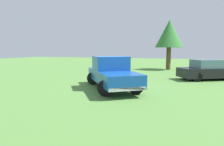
# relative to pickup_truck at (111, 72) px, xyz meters

# --- Properties ---
(ground_plane) EXTENTS (80.00, 80.00, 0.00)m
(ground_plane) POSITION_rel_pickup_truck_xyz_m (0.13, -0.34, -0.94)
(ground_plane) COLOR #54843D
(pickup_truck) EXTENTS (4.42, 5.12, 1.82)m
(pickup_truck) POSITION_rel_pickup_truck_xyz_m (0.00, 0.00, 0.00)
(pickup_truck) COLOR black
(pickup_truck) RESTS_ON ground_plane
(sedan_near) EXTENTS (4.64, 3.59, 1.48)m
(sedan_near) POSITION_rel_pickup_truck_xyz_m (-5.64, -5.46, -0.26)
(sedan_near) COLOR black
(sedan_near) RESTS_ON ground_plane
(tree_back_right) EXTENTS (2.99, 2.99, 5.46)m
(tree_back_right) POSITION_rel_pickup_truck_xyz_m (-2.42, -11.90, 2.97)
(tree_back_right) COLOR brown
(tree_back_right) RESTS_ON ground_plane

